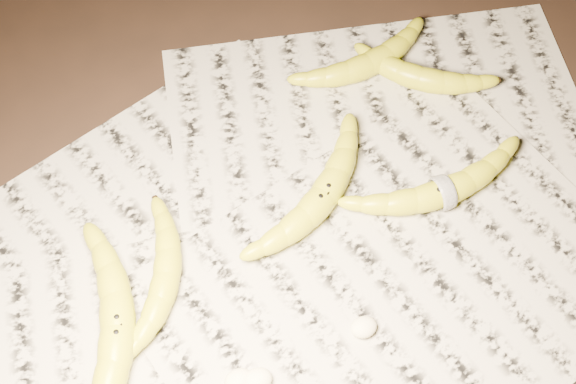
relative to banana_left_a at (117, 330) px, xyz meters
name	(u,v)px	position (x,y,z in m)	size (l,w,h in m)	color
ground	(297,248)	(0.23, 0.03, -0.03)	(3.00, 3.00, 0.00)	black
newspaper_patch	(280,268)	(0.20, 0.01, -0.02)	(0.90, 0.70, 0.01)	#ADA994
banana_left_a	(117,330)	(0.00, 0.00, 0.00)	(0.23, 0.07, 0.04)	#C3C919
banana_left_b	(166,276)	(0.07, 0.04, 0.00)	(0.17, 0.05, 0.03)	#C3C919
banana_center	(323,196)	(0.28, 0.07, 0.00)	(0.21, 0.06, 0.04)	#C3C919
banana_taped	(443,191)	(0.42, 0.02, 0.00)	(0.21, 0.06, 0.04)	#C3C919
banana_upper_a	(368,63)	(0.42, 0.23, 0.00)	(0.18, 0.06, 0.04)	#C3C919
banana_upper_b	(421,77)	(0.48, 0.19, 0.00)	(0.17, 0.05, 0.03)	#C3C919
measuring_tape	(443,191)	(0.42, 0.02, 0.00)	(0.05, 0.05, 0.00)	white
flesh_chunk_a	(239,380)	(0.10, -0.10, -0.01)	(0.03, 0.03, 0.02)	beige
flesh_chunk_b	(257,379)	(0.12, -0.11, -0.01)	(0.03, 0.03, 0.02)	beige
flesh_chunk_c	(364,326)	(0.26, -0.10, -0.01)	(0.03, 0.03, 0.02)	beige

